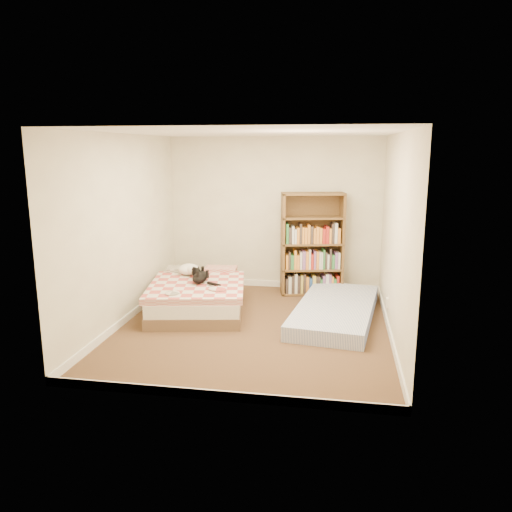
% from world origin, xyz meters
% --- Properties ---
extents(room, '(3.51, 4.01, 2.51)m').
position_xyz_m(room, '(0.00, 0.00, 1.20)').
color(room, '#4C3820').
rests_on(room, ground).
extents(bed, '(1.56, 1.99, 0.48)m').
position_xyz_m(bed, '(-0.92, 0.59, 0.22)').
color(bed, brown).
rests_on(bed, room).
extents(bookshelf, '(1.05, 0.53, 1.64)m').
position_xyz_m(bookshelf, '(0.65, 1.71, 0.59)').
color(bookshelf, '#512F1B').
rests_on(bookshelf, room).
extents(floor_mattress, '(1.29, 2.33, 0.20)m').
position_xyz_m(floor_mattress, '(1.06, 0.55, 0.10)').
color(floor_mattress, '#6D7CB5').
rests_on(floor_mattress, room).
extents(black_cat, '(0.39, 0.75, 0.17)m').
position_xyz_m(black_cat, '(-0.87, 0.57, 0.51)').
color(black_cat, black).
rests_on(black_cat, bed).
extents(white_dog, '(0.35, 0.37, 0.16)m').
position_xyz_m(white_dog, '(-1.16, 0.92, 0.51)').
color(white_dog, white).
rests_on(white_dog, bed).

